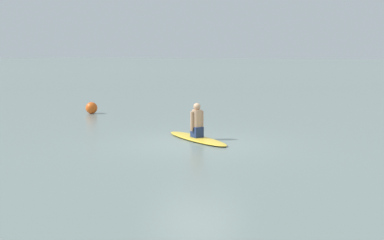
# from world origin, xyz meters

# --- Properties ---
(ground_plane) EXTENTS (400.00, 400.00, 0.00)m
(ground_plane) POSITION_xyz_m (0.00, 0.00, 0.00)
(ground_plane) COLOR slate
(surfboard) EXTENTS (3.03, 2.02, 0.08)m
(surfboard) POSITION_xyz_m (-0.32, 0.58, 0.04)
(surfboard) COLOR gold
(surfboard) RESTS_ON ground
(person_paddler) EXTENTS (0.43, 0.44, 1.03)m
(person_paddler) POSITION_xyz_m (-0.32, 0.58, 0.55)
(person_paddler) COLOR navy
(person_paddler) RESTS_ON surfboard
(buoy_marker) EXTENTS (0.50, 0.50, 0.50)m
(buoy_marker) POSITION_xyz_m (-7.62, 3.78, 0.25)
(buoy_marker) COLOR #E55919
(buoy_marker) RESTS_ON ground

